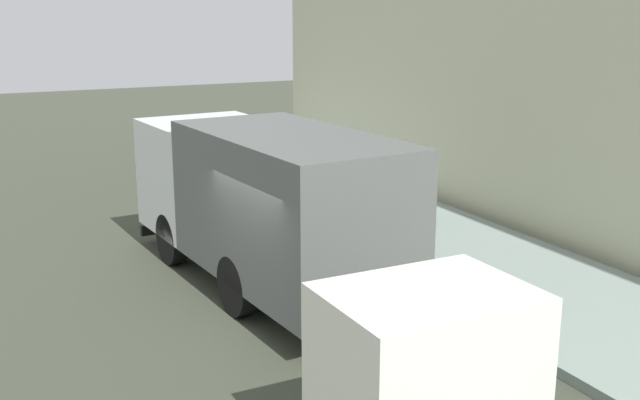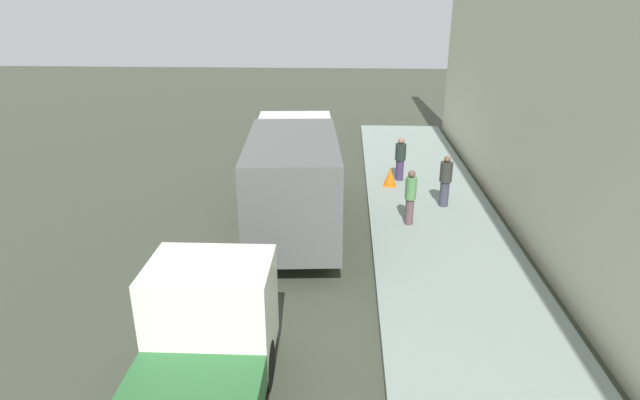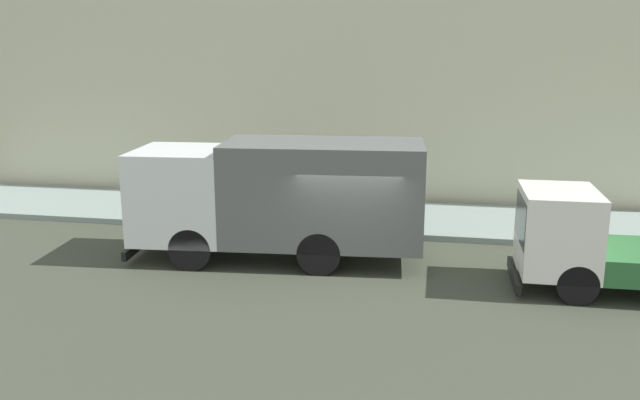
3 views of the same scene
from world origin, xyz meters
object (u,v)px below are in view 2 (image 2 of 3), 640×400
(large_utility_truck, at_px, (294,174))
(pedestrian_third, at_px, (400,158))
(pedestrian_walking, at_px, (410,196))
(pedestrian_standing, at_px, (445,180))
(traffic_cone_orange, at_px, (390,177))
(small_flatbed_truck, at_px, (199,360))

(large_utility_truck, height_order, pedestrian_third, large_utility_truck)
(pedestrian_walking, xyz_separation_m, pedestrian_third, (0.08, 4.11, -0.06))
(pedestrian_standing, bearing_deg, large_utility_truck, -55.85)
(large_utility_truck, distance_m, pedestrian_walking, 3.54)
(large_utility_truck, bearing_deg, traffic_cone_orange, 43.40)
(traffic_cone_orange, bearing_deg, large_utility_truck, -132.10)
(small_flatbed_truck, bearing_deg, pedestrian_third, 69.29)
(pedestrian_walking, height_order, pedestrian_standing, pedestrian_walking)
(large_utility_truck, xyz_separation_m, pedestrian_third, (3.56, 4.18, -0.72))
(pedestrian_standing, bearing_deg, small_flatbed_truck, -15.47)
(pedestrian_third, distance_m, traffic_cone_orange, 0.94)
(large_utility_truck, bearing_deg, pedestrian_walking, -3.49)
(large_utility_truck, distance_m, small_flatbed_truck, 7.80)
(pedestrian_standing, relative_size, pedestrian_third, 1.05)
(pedestrian_walking, distance_m, pedestrian_standing, 2.03)
(pedestrian_walking, height_order, pedestrian_third, pedestrian_walking)
(large_utility_truck, bearing_deg, pedestrian_standing, 14.13)
(pedestrian_walking, xyz_separation_m, pedestrian_standing, (1.30, 1.55, -0.02))
(pedestrian_standing, bearing_deg, pedestrian_walking, -24.50)
(large_utility_truck, relative_size, traffic_cone_orange, 11.09)
(pedestrian_walking, xyz_separation_m, traffic_cone_orange, (-0.33, 3.43, -0.57))
(large_utility_truck, relative_size, pedestrian_standing, 4.45)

